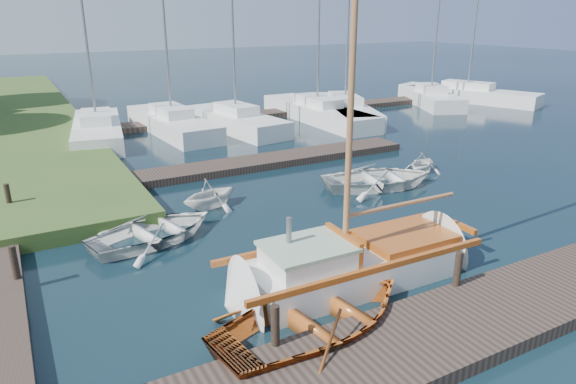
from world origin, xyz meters
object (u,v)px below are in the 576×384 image
mooring_post_2 (458,269)px  marina_boat_2 (236,119)px  tender_d (423,161)px  marina_boat_7 (467,93)px  dinghy (319,313)px  marina_boat_4 (345,108)px  mooring_post_5 (8,196)px  tender_c (379,176)px  marina_boat_6 (431,97)px  tender_a (154,228)px  tender_b (210,191)px  mooring_post_4 (14,262)px  marina_boat_0 (97,129)px  sailboat (357,266)px  marina_boat_3 (317,111)px  mooring_post_1 (275,325)px  marina_boat_1 (172,122)px

mooring_post_2 → marina_boat_2: size_ratio=0.06×
tender_d → marina_boat_7: marina_boat_7 is taller
dinghy → marina_boat_4: (13.16, 18.10, 0.11)m
mooring_post_5 → marina_boat_7: bearing=17.5°
tender_c → marina_boat_6: marina_boat_6 is taller
tender_a → tender_b: (2.29, 1.73, 0.16)m
tender_a → tender_d: 11.15m
marina_boat_2 → marina_boat_6: bearing=-94.1°
mooring_post_4 → marina_boat_0: 15.15m
marina_boat_6 → marina_boat_4: bearing=120.1°
mooring_post_2 → sailboat: bearing=129.9°
marina_boat_3 → marina_boat_7: marina_boat_7 is taller
tender_b → mooring_post_2: bearing=-178.2°
mooring_post_1 → mooring_post_2: size_ratio=1.00×
mooring_post_4 → marina_boat_7: bearing=25.9°
tender_b → tender_c: size_ratio=0.50×
mooring_post_4 → marina_boat_4: size_ratio=0.07×
marina_boat_3 → marina_boat_7: bearing=-86.1°
sailboat → marina_boat_1: bearing=88.0°
sailboat → tender_a: size_ratio=2.71×
tender_d → mooring_post_1: bearing=99.3°
mooring_post_1 → marina_boat_0: marina_boat_0 is taller
sailboat → marina_boat_4: 20.10m
marina_boat_3 → tender_b: bearing=135.3°
sailboat → tender_c: sailboat is taller
marina_boat_3 → marina_boat_4: marina_boat_4 is taller
marina_boat_0 → mooring_post_5: bearing=165.8°
mooring_post_1 → marina_boat_3: 22.28m
mooring_post_4 → marina_boat_0: marina_boat_0 is taller
tender_b → marina_boat_4: bearing=-67.6°
sailboat → tender_a: sailboat is taller
mooring_post_5 → tender_c: bearing=-14.5°
mooring_post_1 → tender_d: size_ratio=0.45×
marina_boat_6 → marina_boat_7: bearing=-67.3°
mooring_post_4 → tender_d: size_ratio=0.45×
mooring_post_5 → dinghy: size_ratio=0.18×
sailboat → tender_b: bearing=102.9°
mooring_post_2 → dinghy: size_ratio=0.18×
mooring_post_5 → marina_boat_1: marina_boat_1 is taller
mooring_post_1 → mooring_post_5: same height
marina_boat_3 → mooring_post_5: bearing=118.0°
mooring_post_1 → tender_d: 12.95m
tender_b → tender_d: tender_b is taller
marina_boat_2 → marina_boat_6: marina_boat_2 is taller
sailboat → mooring_post_1: bearing=-149.9°
sailboat → tender_d: size_ratio=5.50×
mooring_post_5 → tender_b: bearing=-19.8°
sailboat → marina_boat_1: 17.79m
tender_c → marina_boat_6: (14.21, 12.40, 0.15)m
sailboat → dinghy: 2.42m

